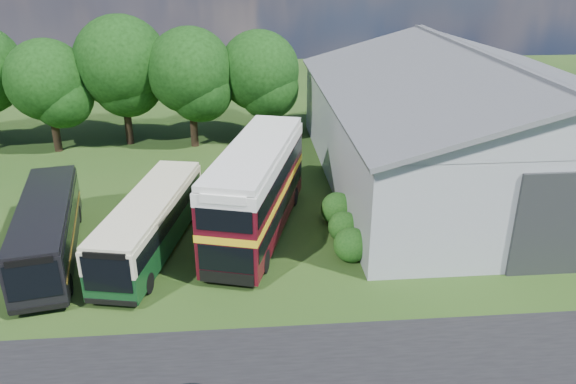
{
  "coord_description": "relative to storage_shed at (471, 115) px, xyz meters",
  "views": [
    {
      "loc": [
        0.6,
        -17.2,
        13.7
      ],
      "look_at": [
        2.75,
        8.0,
        2.76
      ],
      "focal_mm": 35.0,
      "sensor_mm": 36.0,
      "label": 1
    }
  ],
  "objects": [
    {
      "name": "ground",
      "position": [
        -15.0,
        -15.98,
        -4.17
      ],
      "size": [
        120.0,
        120.0,
        0.0
      ],
      "primitive_type": "plane",
      "color": "#203E13",
      "rests_on": "ground"
    },
    {
      "name": "storage_shed",
      "position": [
        0.0,
        0.0,
        0.0
      ],
      "size": [
        18.8,
        24.8,
        8.15
      ],
      "color": "gray",
      "rests_on": "ground"
    },
    {
      "name": "tree_left_b",
      "position": [
        -28.0,
        7.52,
        1.09
      ],
      "size": [
        5.78,
        5.78,
        8.16
      ],
      "color": "black",
      "rests_on": "ground"
    },
    {
      "name": "tree_mid",
      "position": [
        -23.0,
        8.82,
        2.02
      ],
      "size": [
        6.8,
        6.8,
        9.6
      ],
      "color": "black",
      "rests_on": "ground"
    },
    {
      "name": "tree_right_a",
      "position": [
        -18.0,
        7.82,
        1.52
      ],
      "size": [
        6.26,
        6.26,
        8.83
      ],
      "color": "black",
      "rests_on": "ground"
    },
    {
      "name": "tree_right_b",
      "position": [
        -13.0,
        8.62,
        1.27
      ],
      "size": [
        5.98,
        5.98,
        8.45
      ],
      "color": "black",
      "rests_on": "ground"
    },
    {
      "name": "shrub_front",
      "position": [
        -9.4,
        -9.98,
        -4.17
      ],
      "size": [
        1.7,
        1.7,
        1.7
      ],
      "primitive_type": "sphere",
      "color": "#194714",
      "rests_on": "ground"
    },
    {
      "name": "shrub_mid",
      "position": [
        -9.4,
        -7.98,
        -4.17
      ],
      "size": [
        1.6,
        1.6,
        1.6
      ],
      "primitive_type": "sphere",
      "color": "#194714",
      "rests_on": "ground"
    },
    {
      "name": "shrub_back",
      "position": [
        -9.4,
        -5.98,
        -4.17
      ],
      "size": [
        1.8,
        1.8,
        1.8
      ],
      "primitive_type": "sphere",
      "color": "#194714",
      "rests_on": "ground"
    },
    {
      "name": "bus_green_single",
      "position": [
        -18.98,
        -8.31,
        -2.65
      ],
      "size": [
        4.41,
        10.57,
        2.84
      ],
      "rotation": [
        0.0,
        0.0,
        -0.2
      ],
      "color": "black",
      "rests_on": "ground"
    },
    {
      "name": "bus_maroon_double",
      "position": [
        -13.77,
        -6.84,
        -1.77
      ],
      "size": [
        5.78,
        11.53,
        4.81
      ],
      "rotation": [
        0.0,
        0.0,
        -0.28
      ],
      "color": "black",
      "rests_on": "ground"
    },
    {
      "name": "bus_dark_single",
      "position": [
        -23.79,
        -8.54,
        -2.66
      ],
      "size": [
        4.31,
        10.52,
        2.83
      ],
      "rotation": [
        0.0,
        0.0,
        0.19
      ],
      "color": "black",
      "rests_on": "ground"
    }
  ]
}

